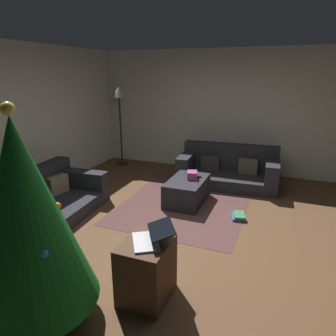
% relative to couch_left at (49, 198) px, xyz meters
% --- Properties ---
extents(ground_plane, '(6.40, 6.40, 0.00)m').
position_rel_couch_left_xyz_m(ground_plane, '(0.13, -2.26, -0.26)').
color(ground_plane, brown).
extents(rear_partition, '(6.40, 0.12, 2.60)m').
position_rel_couch_left_xyz_m(rear_partition, '(0.13, 0.88, 1.04)').
color(rear_partition, silver).
rests_on(rear_partition, ground_plane).
extents(corner_partition, '(0.12, 6.40, 2.60)m').
position_rel_couch_left_xyz_m(corner_partition, '(3.27, -2.26, 1.04)').
color(corner_partition, silver).
rests_on(corner_partition, ground_plane).
extents(couch_left, '(1.66, 1.09, 0.70)m').
position_rel_couch_left_xyz_m(couch_left, '(0.00, 0.00, 0.00)').
color(couch_left, '#26262B').
rests_on(couch_left, ground_plane).
extents(couch_right, '(1.01, 1.91, 0.75)m').
position_rel_couch_left_xyz_m(couch_right, '(2.39, -2.31, 0.02)').
color(couch_right, '#26262B').
rests_on(couch_right, ground_plane).
extents(ottoman, '(0.93, 0.57, 0.40)m').
position_rel_couch_left_xyz_m(ottoman, '(1.22, -1.84, -0.06)').
color(ottoman, '#26262B').
rests_on(ottoman, ground_plane).
extents(gift_box, '(0.25, 0.22, 0.12)m').
position_rel_couch_left_xyz_m(gift_box, '(1.31, -1.90, 0.20)').
color(gift_box, '#B23F8C').
rests_on(gift_box, ottoman).
extents(tv_remote, '(0.07, 0.17, 0.02)m').
position_rel_couch_left_xyz_m(tv_remote, '(1.39, -1.95, 0.15)').
color(tv_remote, black).
rests_on(tv_remote, ottoman).
extents(christmas_tree, '(1.07, 1.07, 1.92)m').
position_rel_couch_left_xyz_m(christmas_tree, '(-1.75, -1.44, 0.77)').
color(christmas_tree, brown).
rests_on(christmas_tree, ground_plane).
extents(side_table, '(0.52, 0.44, 0.60)m').
position_rel_couch_left_xyz_m(side_table, '(-1.12, -2.19, 0.04)').
color(side_table, '#4C3323').
rests_on(side_table, ground_plane).
extents(laptop, '(0.50, 0.51, 0.17)m').
position_rel_couch_left_xyz_m(laptop, '(-1.09, -2.23, 0.39)').
color(laptop, silver).
rests_on(laptop, side_table).
extents(book_stack, '(0.33, 0.29, 0.07)m').
position_rel_couch_left_xyz_m(book_stack, '(0.92, -2.77, -0.23)').
color(book_stack, '#2D5193').
rests_on(book_stack, ground_plane).
extents(corner_lamp, '(0.36, 0.36, 1.81)m').
position_rel_couch_left_xyz_m(corner_lamp, '(2.81, 0.32, 1.29)').
color(corner_lamp, black).
rests_on(corner_lamp, ground_plane).
extents(area_rug, '(2.60, 2.00, 0.01)m').
position_rel_couch_left_xyz_m(area_rug, '(1.22, -1.84, -0.26)').
color(area_rug, '#513230').
rests_on(area_rug, ground_plane).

